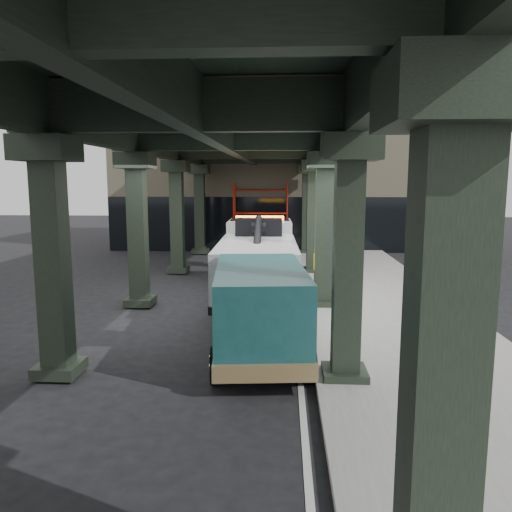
% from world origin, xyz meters
% --- Properties ---
extents(ground, '(90.00, 90.00, 0.00)m').
position_xyz_m(ground, '(0.00, 0.00, 0.00)').
color(ground, black).
rests_on(ground, ground).
extents(sidewalk, '(5.00, 40.00, 0.15)m').
position_xyz_m(sidewalk, '(4.50, 2.00, 0.07)').
color(sidewalk, gray).
rests_on(sidewalk, ground).
extents(lane_stripe, '(0.12, 38.00, 0.01)m').
position_xyz_m(lane_stripe, '(1.70, 2.00, 0.01)').
color(lane_stripe, silver).
rests_on(lane_stripe, ground).
extents(viaduct, '(7.40, 32.00, 6.40)m').
position_xyz_m(viaduct, '(-0.40, 2.00, 5.46)').
color(viaduct, black).
rests_on(viaduct, ground).
extents(building, '(22.00, 10.00, 8.00)m').
position_xyz_m(building, '(2.00, 20.00, 4.00)').
color(building, '#C6B793').
rests_on(building, ground).
extents(scaffolding, '(3.08, 0.88, 4.00)m').
position_xyz_m(scaffolding, '(0.00, 14.64, 2.11)').
color(scaffolding, red).
rests_on(scaffolding, ground).
extents(tow_truck, '(2.85, 8.93, 2.90)m').
position_xyz_m(tow_truck, '(0.43, 3.77, 1.41)').
color(tow_truck, black).
rests_on(tow_truck, ground).
extents(towed_van, '(2.57, 5.54, 2.18)m').
position_xyz_m(towed_van, '(0.77, -2.41, 1.17)').
color(towed_van, '#134244').
rests_on(towed_van, ground).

